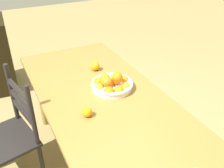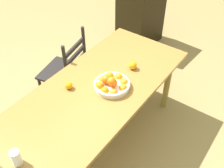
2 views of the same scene
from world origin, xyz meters
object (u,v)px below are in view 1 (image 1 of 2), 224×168
at_px(dining_table, 105,107).
at_px(fruit_bowl, 112,84).
at_px(orange_loose_1, 95,66).
at_px(chair_near_window, 9,136).
at_px(orange_loose_0, 87,112).

bearing_deg(dining_table, fruit_bowl, -50.35).
bearing_deg(orange_loose_1, fruit_bowl, 179.16).
distance_m(chair_near_window, fruit_bowl, 0.92).
xyz_separation_m(orange_loose_0, orange_loose_1, (0.58, -0.31, 0.01)).
bearing_deg(orange_loose_0, chair_near_window, 48.84).
height_order(dining_table, chair_near_window, chair_near_window).
height_order(dining_table, orange_loose_1, orange_loose_1).
bearing_deg(orange_loose_1, orange_loose_0, 151.91).
bearing_deg(fruit_bowl, dining_table, 129.65).
relative_size(chair_near_window, fruit_bowl, 2.91).
height_order(fruit_bowl, orange_loose_1, fruit_bowl).
relative_size(chair_near_window, orange_loose_0, 14.15).
height_order(chair_near_window, fruit_bowl, chair_near_window).
xyz_separation_m(fruit_bowl, orange_loose_1, (0.34, -0.00, -0.00)).
distance_m(fruit_bowl, orange_loose_1, 0.34).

